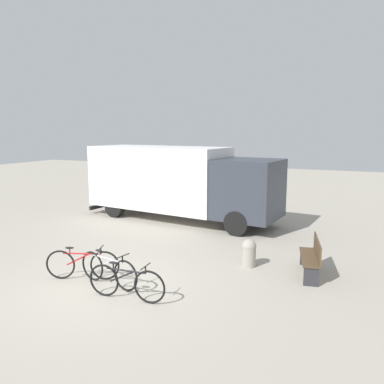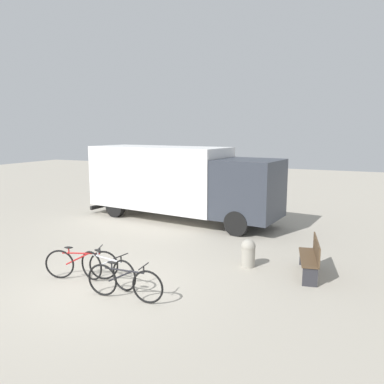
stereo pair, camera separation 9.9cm
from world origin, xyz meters
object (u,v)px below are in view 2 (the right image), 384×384
Objects in this scene: park_bench at (312,256)px; bicycle_far at (124,282)px; delivery_truck at (178,180)px; bollard_near_bench at (248,252)px; bicycle_near at (81,264)px; bicycle_middle at (107,269)px.

bicycle_far is (-3.50, -3.01, -0.11)m from park_bench.
delivery_truck is 5.91m from bollard_near_bench.
bicycle_near is 0.95× the size of bicycle_far.
park_bench is 0.88× the size of bicycle_middle.
bicycle_middle is 2.41× the size of bollard_near_bench.
delivery_truck is at bearing 43.68° from park_bench.
delivery_truck is 7.54m from bicycle_far.
park_bench is 5.67m from bicycle_near.
bicycle_far is (1.59, -0.53, 0.00)m from bicycle_near.
delivery_truck is 11.11× the size of bollard_near_bench.
delivery_truck reaches higher than bicycle_middle.
bicycle_near and bicycle_far have the same top height.
park_bench is (5.66, -4.11, -1.12)m from delivery_truck.
bollard_near_bench is (2.69, 2.52, 0.01)m from bicycle_middle.
park_bench is at bearing 41.51° from bicycle_middle.
bicycle_near is 0.96× the size of bicycle_middle.
park_bench is at bearing 36.79° from bicycle_far.
bicycle_near is at bearing -172.93° from bicycle_middle.
bicycle_far is at bearing -122.23° from bollard_near_bench.
bollard_near_bench is (4.05, -4.12, -1.23)m from delivery_truck.
delivery_truck is 5.24× the size of park_bench.
bicycle_far is (0.80, -0.48, 0.00)m from bicycle_middle.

